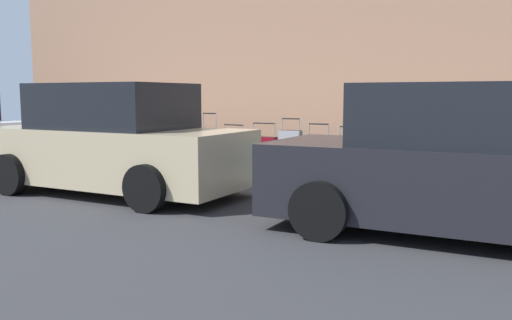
{
  "coord_description": "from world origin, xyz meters",
  "views": [
    {
      "loc": [
        -5.91,
        7.7,
        1.53
      ],
      "look_at": [
        -1.79,
        0.55,
        0.53
      ],
      "focal_mm": 37.43,
      "sensor_mm": 36.0,
      "label": 1
    }
  ],
  "objects_px": {
    "suitcase_olive_3": "(318,158)",
    "fire_hydrant": "(162,144)",
    "suitcase_navy_8": "(191,151)",
    "parked_car_beige_1": "(114,143)",
    "suitcase_navy_1": "(381,165)",
    "suitcase_silver_4": "(290,152)",
    "suitcase_teal_2": "(349,161)",
    "suitcase_red_6": "(234,154)",
    "bollard_post": "(136,146)",
    "suitcase_maroon_5": "(264,154)",
    "suitcase_black_7": "(210,148)",
    "parked_car_charcoal_0": "(463,166)",
    "suitcase_black_0": "(412,164)"
  },
  "relations": [
    {
      "from": "suitcase_navy_1",
      "to": "suitcase_silver_4",
      "type": "relative_size",
      "value": 0.75
    },
    {
      "from": "suitcase_black_0",
      "to": "suitcase_black_7",
      "type": "distance_m",
      "value": 3.84
    },
    {
      "from": "suitcase_navy_8",
      "to": "suitcase_olive_3",
      "type": "bearing_deg",
      "value": -179.99
    },
    {
      "from": "suitcase_black_7",
      "to": "parked_car_charcoal_0",
      "type": "bearing_deg",
      "value": 154.94
    },
    {
      "from": "suitcase_teal_2",
      "to": "fire_hydrant",
      "type": "distance_m",
      "value": 3.99
    },
    {
      "from": "suitcase_red_6",
      "to": "bollard_post",
      "type": "height_order",
      "value": "suitcase_red_6"
    },
    {
      "from": "suitcase_olive_3",
      "to": "suitcase_navy_8",
      "type": "height_order",
      "value": "suitcase_olive_3"
    },
    {
      "from": "suitcase_black_0",
      "to": "suitcase_navy_8",
      "type": "relative_size",
      "value": 1.0
    },
    {
      "from": "suitcase_teal_2",
      "to": "parked_car_beige_1",
      "type": "height_order",
      "value": "parked_car_beige_1"
    },
    {
      "from": "suitcase_olive_3",
      "to": "suitcase_maroon_5",
      "type": "distance_m",
      "value": 1.08
    },
    {
      "from": "suitcase_black_0",
      "to": "parked_car_charcoal_0",
      "type": "height_order",
      "value": "parked_car_charcoal_0"
    },
    {
      "from": "bollard_post",
      "to": "parked_car_charcoal_0",
      "type": "distance_m",
      "value": 7.13
    },
    {
      "from": "suitcase_black_0",
      "to": "parked_car_charcoal_0",
      "type": "distance_m",
      "value": 2.6
    },
    {
      "from": "suitcase_navy_1",
      "to": "suitcase_olive_3",
      "type": "height_order",
      "value": "suitcase_olive_3"
    },
    {
      "from": "suitcase_silver_4",
      "to": "fire_hydrant",
      "type": "distance_m",
      "value": 2.94
    },
    {
      "from": "suitcase_olive_3",
      "to": "suitcase_navy_8",
      "type": "bearing_deg",
      "value": 0.01
    },
    {
      "from": "suitcase_silver_4",
      "to": "suitcase_navy_8",
      "type": "xyz_separation_m",
      "value": [
        2.2,
        -0.03,
        -0.1
      ]
    },
    {
      "from": "suitcase_black_0",
      "to": "bollard_post",
      "type": "xyz_separation_m",
      "value": [
        5.66,
        0.1,
        0.02
      ]
    },
    {
      "from": "suitcase_olive_3",
      "to": "suitcase_maroon_5",
      "type": "relative_size",
      "value": 1.02
    },
    {
      "from": "suitcase_teal_2",
      "to": "suitcase_black_7",
      "type": "distance_m",
      "value": 2.76
    },
    {
      "from": "parked_car_charcoal_0",
      "to": "suitcase_red_6",
      "type": "bearing_deg",
      "value": -27.76
    },
    {
      "from": "suitcase_navy_8",
      "to": "suitcase_black_7",
      "type": "bearing_deg",
      "value": 172.72
    },
    {
      "from": "suitcase_black_0",
      "to": "suitcase_navy_1",
      "type": "xyz_separation_m",
      "value": [
        0.54,
        -0.13,
        -0.06
      ]
    },
    {
      "from": "suitcase_black_0",
      "to": "parked_car_beige_1",
      "type": "xyz_separation_m",
      "value": [
        4.04,
        2.34,
        0.33
      ]
    },
    {
      "from": "suitcase_red_6",
      "to": "suitcase_maroon_5",
      "type": "bearing_deg",
      "value": -173.91
    },
    {
      "from": "suitcase_silver_4",
      "to": "parked_car_beige_1",
      "type": "bearing_deg",
      "value": 50.82
    },
    {
      "from": "suitcase_maroon_5",
      "to": "fire_hydrant",
      "type": "height_order",
      "value": "suitcase_maroon_5"
    },
    {
      "from": "suitcase_navy_1",
      "to": "suitcase_silver_4",
      "type": "xyz_separation_m",
      "value": [
        1.6,
        0.12,
        0.13
      ]
    },
    {
      "from": "suitcase_black_7",
      "to": "bollard_post",
      "type": "height_order",
      "value": "suitcase_black_7"
    },
    {
      "from": "suitcase_teal_2",
      "to": "suitcase_black_7",
      "type": "height_order",
      "value": "suitcase_black_7"
    },
    {
      "from": "suitcase_silver_4",
      "to": "parked_car_charcoal_0",
      "type": "distance_m",
      "value": 4.0
    },
    {
      "from": "suitcase_red_6",
      "to": "suitcase_navy_8",
      "type": "bearing_deg",
      "value": -3.15
    },
    {
      "from": "suitcase_navy_8",
      "to": "bollard_post",
      "type": "bearing_deg",
      "value": 6.04
    },
    {
      "from": "suitcase_silver_4",
      "to": "suitcase_navy_8",
      "type": "bearing_deg",
      "value": -0.85
    },
    {
      "from": "suitcase_olive_3",
      "to": "fire_hydrant",
      "type": "xyz_separation_m",
      "value": [
        3.46,
        -0.01,
        0.08
      ]
    },
    {
      "from": "suitcase_red_6",
      "to": "fire_hydrant",
      "type": "relative_size",
      "value": 1.13
    },
    {
      "from": "parked_car_charcoal_0",
      "to": "suitcase_teal_2",
      "type": "bearing_deg",
      "value": -48.18
    },
    {
      "from": "suitcase_olive_3",
      "to": "parked_car_beige_1",
      "type": "relative_size",
      "value": 0.21
    },
    {
      "from": "suitcase_navy_1",
      "to": "suitcase_red_6",
      "type": "relative_size",
      "value": 0.87
    },
    {
      "from": "suitcase_maroon_5",
      "to": "parked_car_charcoal_0",
      "type": "height_order",
      "value": "parked_car_charcoal_0"
    },
    {
      "from": "suitcase_navy_8",
      "to": "parked_car_beige_1",
      "type": "height_order",
      "value": "parked_car_beige_1"
    },
    {
      "from": "suitcase_olive_3",
      "to": "suitcase_maroon_5",
      "type": "xyz_separation_m",
      "value": [
        1.08,
        -0.01,
        0.01
      ]
    },
    {
      "from": "suitcase_silver_4",
      "to": "fire_hydrant",
      "type": "bearing_deg",
      "value": -0.84
    },
    {
      "from": "suitcase_black_0",
      "to": "suitcase_navy_1",
      "type": "relative_size",
      "value": 1.14
    },
    {
      "from": "suitcase_maroon_5",
      "to": "suitcase_red_6",
      "type": "height_order",
      "value": "suitcase_maroon_5"
    },
    {
      "from": "fire_hydrant",
      "to": "bollard_post",
      "type": "height_order",
      "value": "fire_hydrant"
    },
    {
      "from": "suitcase_navy_1",
      "to": "parked_car_beige_1",
      "type": "relative_size",
      "value": 0.17
    },
    {
      "from": "suitcase_navy_8",
      "to": "bollard_post",
      "type": "height_order",
      "value": "suitcase_navy_8"
    },
    {
      "from": "suitcase_teal_2",
      "to": "parked_car_beige_1",
      "type": "distance_m",
      "value": 3.86
    },
    {
      "from": "suitcase_navy_8",
      "to": "parked_car_charcoal_0",
      "type": "xyz_separation_m",
      "value": [
        -5.44,
        2.38,
        0.34
      ]
    }
  ]
}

